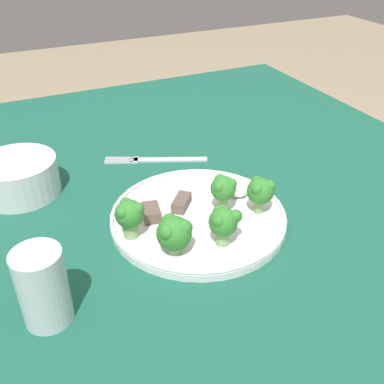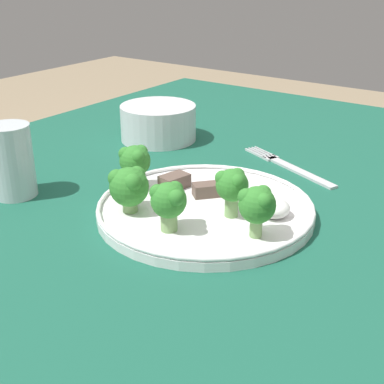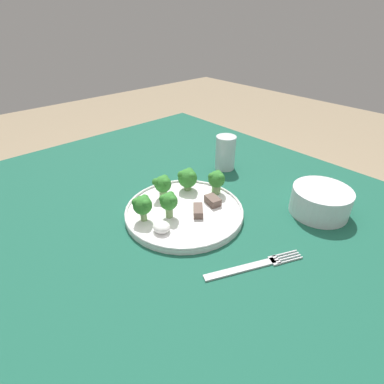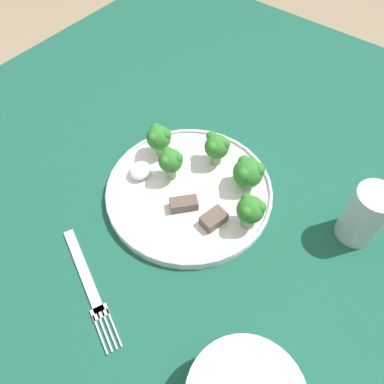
{
  "view_description": "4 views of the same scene",
  "coord_description": "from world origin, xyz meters",
  "px_view_note": "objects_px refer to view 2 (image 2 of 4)",
  "views": [
    {
      "loc": [
        -0.56,
        0.28,
        1.17
      ],
      "look_at": [
        -0.0,
        0.02,
        0.78
      ],
      "focal_mm": 42.0,
      "sensor_mm": 36.0,
      "label": 1
    },
    {
      "loc": [
        -0.55,
        -0.33,
        1.04
      ],
      "look_at": [
        -0.05,
        0.02,
        0.77
      ],
      "focal_mm": 50.0,
      "sensor_mm": 36.0,
      "label": 2
    },
    {
      "loc": [
        0.42,
        -0.36,
        1.16
      ],
      "look_at": [
        -0.03,
        0.04,
        0.78
      ],
      "focal_mm": 28.0,
      "sensor_mm": 36.0,
      "label": 3
    },
    {
      "loc": [
        0.27,
        0.25,
        1.26
      ],
      "look_at": [
        -0.01,
        0.04,
        0.78
      ],
      "focal_mm": 35.0,
      "sensor_mm": 36.0,
      "label": 4
    }
  ],
  "objects_px": {
    "cream_bowl": "(158,123)",
    "fork": "(289,166)",
    "drinking_glass": "(12,165)",
    "dinner_plate": "(205,209)"
  },
  "relations": [
    {
      "from": "fork",
      "to": "drinking_glass",
      "type": "distance_m",
      "value": 0.42
    },
    {
      "from": "dinner_plate",
      "to": "drinking_glass",
      "type": "xyz_separation_m",
      "value": [
        -0.1,
        0.26,
        0.04
      ]
    },
    {
      "from": "fork",
      "to": "cream_bowl",
      "type": "bearing_deg",
      "value": 91.72
    },
    {
      "from": "drinking_glass",
      "to": "fork",
      "type": "bearing_deg",
      "value": -39.77
    },
    {
      "from": "dinner_plate",
      "to": "cream_bowl",
      "type": "xyz_separation_m",
      "value": [
        0.21,
        0.25,
        0.02
      ]
    },
    {
      "from": "cream_bowl",
      "to": "drinking_glass",
      "type": "distance_m",
      "value": 0.32
    },
    {
      "from": "dinner_plate",
      "to": "cream_bowl",
      "type": "distance_m",
      "value": 0.33
    },
    {
      "from": "cream_bowl",
      "to": "fork",
      "type": "bearing_deg",
      "value": -88.28
    },
    {
      "from": "cream_bowl",
      "to": "drinking_glass",
      "type": "height_order",
      "value": "drinking_glass"
    },
    {
      "from": "dinner_plate",
      "to": "drinking_glass",
      "type": "distance_m",
      "value": 0.28
    }
  ]
}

